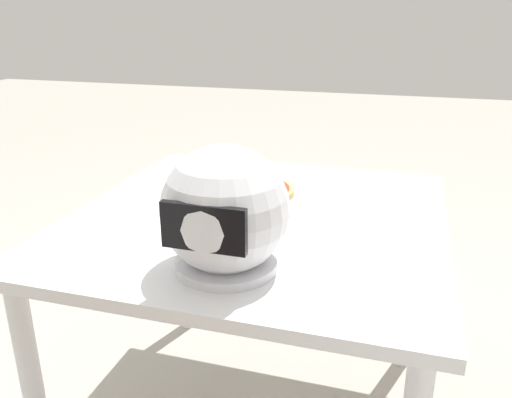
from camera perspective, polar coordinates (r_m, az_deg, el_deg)
dining_table at (r=1.42m, az=0.21°, el=-4.82°), size 0.98×1.00×0.71m
pizza_plate at (r=1.51m, az=-0.20°, el=0.37°), size 0.28×0.28×0.01m
pizza at (r=1.50m, az=-0.14°, el=0.97°), size 0.23×0.23×0.05m
motorcycle_helmet at (r=1.06m, az=-3.46°, el=-1.44°), size 0.27×0.27×0.27m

